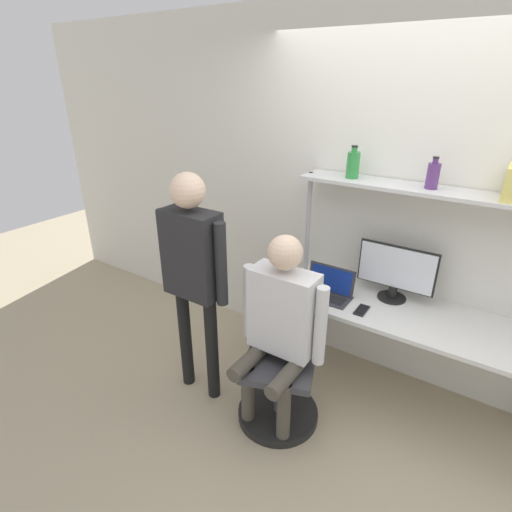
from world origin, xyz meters
The scene contains 12 objects.
ground_plane centered at (0.00, 0.00, 0.00)m, with size 12.00×12.00×0.00m, color tan.
wall_back centered at (0.00, 0.67, 1.35)m, with size 8.00×0.06×2.70m.
desk centered at (0.00, 0.33, 0.66)m, with size 1.82×0.62×0.74m.
shelf_unit centered at (0.00, 0.49, 1.35)m, with size 1.73×0.28×1.56m.
monitor centered at (-0.14, 0.47, 0.96)m, with size 0.53×0.20×0.40m.
laptop centered at (-0.54, 0.25, 0.80)m, with size 0.35×0.21×0.21m.
cell_phone centered at (-0.26, 0.18, 0.75)m, with size 0.07×0.15×0.01m.
office_chair centered at (-0.62, -0.27, 0.29)m, with size 0.59×0.59×0.94m.
person_seated centered at (-0.61, -0.31, 0.81)m, with size 0.59×0.47×1.36m.
person_standing centered at (-1.25, -0.39, 1.07)m, with size 0.56×0.23×1.67m.
bottle_purple centered at (-0.01, 0.49, 1.64)m, with size 0.08×0.08×0.20m.
bottle_green centered at (-0.53, 0.49, 1.65)m, with size 0.09×0.09×0.22m.
Camera 1 is at (0.43, -2.15, 2.20)m, focal length 28.00 mm.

